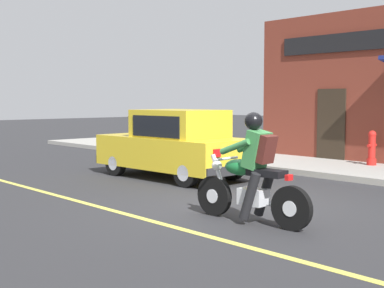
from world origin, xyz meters
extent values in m
plane|color=#2B2B2D|center=(0.00, 0.00, 0.00)|extent=(80.00, 80.00, 0.00)
cube|color=#9E9B93|center=(5.03, 3.00, 0.07)|extent=(2.60, 22.00, 0.14)
cube|color=#D1C64C|center=(-1.80, 3.00, 0.00)|extent=(0.12, 19.80, 0.01)
cube|color=#2D2319|center=(6.31, 2.31, 1.05)|extent=(0.04, 0.90, 2.10)
cylinder|color=black|center=(-0.83, -0.25, 0.31)|extent=(0.15, 0.63, 0.62)
cylinder|color=silver|center=(-0.83, -0.25, 0.31)|extent=(0.14, 0.23, 0.22)
cylinder|color=black|center=(-0.73, -1.64, 0.31)|extent=(0.15, 0.63, 0.62)
cylinder|color=silver|center=(-0.73, -1.64, 0.31)|extent=(0.14, 0.23, 0.22)
cube|color=silver|center=(-0.78, -0.99, 0.39)|extent=(0.31, 0.42, 0.24)
ellipsoid|color=#196B33|center=(-0.79, -0.74, 0.80)|extent=(0.34, 0.54, 0.24)
cube|color=black|center=(-0.76, -1.22, 0.76)|extent=(0.30, 0.58, 0.10)
cylinder|color=silver|center=(-0.83, -0.34, 0.62)|extent=(0.09, 0.33, 0.68)
cylinder|color=silver|center=(-0.82, -0.46, 0.91)|extent=(0.56, 0.08, 0.04)
sphere|color=silver|center=(-0.83, -0.30, 0.79)|extent=(0.16, 0.16, 0.16)
cylinder|color=silver|center=(-0.59, -1.38, 0.29)|extent=(0.12, 0.55, 0.08)
cube|color=red|center=(-0.73, -1.59, 0.73)|extent=(0.12, 0.07, 0.08)
cylinder|color=black|center=(-0.95, -1.08, 0.43)|extent=(0.17, 0.36, 0.71)
cylinder|color=black|center=(-0.59, -1.05, 0.43)|extent=(0.17, 0.36, 0.71)
cube|color=#387F42|center=(-0.77, -1.04, 1.08)|extent=(0.36, 0.35, 0.57)
cylinder|color=#387F42|center=(-0.99, -0.82, 1.12)|extent=(0.13, 0.52, 0.26)
cylinder|color=#387F42|center=(-0.59, -0.79, 1.12)|extent=(0.13, 0.52, 0.26)
sphere|color=black|center=(-0.78, -0.98, 1.49)|extent=(0.26, 0.26, 0.26)
cube|color=#4C1E19|center=(-0.76, -1.20, 1.10)|extent=(0.30, 0.26, 0.42)
cylinder|color=black|center=(0.54, 4.44, 0.30)|extent=(0.20, 0.61, 0.60)
cylinder|color=silver|center=(0.54, 4.44, 0.30)|extent=(0.21, 0.34, 0.33)
cylinder|color=black|center=(1.98, 4.49, 0.30)|extent=(0.20, 0.61, 0.60)
cylinder|color=silver|center=(1.98, 4.49, 0.30)|extent=(0.21, 0.34, 0.33)
cylinder|color=black|center=(0.63, 2.04, 0.30)|extent=(0.20, 0.61, 0.60)
cylinder|color=silver|center=(0.63, 2.04, 0.30)|extent=(0.21, 0.34, 0.33)
cylinder|color=black|center=(2.07, 2.10, 0.30)|extent=(0.20, 0.61, 0.60)
cylinder|color=silver|center=(2.07, 2.10, 0.30)|extent=(0.21, 0.34, 0.33)
cube|color=gold|center=(1.30, 3.27, 0.60)|extent=(1.78, 3.76, 0.70)
cube|color=gold|center=(1.31, 3.02, 1.24)|extent=(1.51, 1.95, 0.66)
cube|color=black|center=(1.28, 3.89, 1.19)|extent=(1.34, 0.40, 0.51)
cube|color=black|center=(0.59, 2.99, 1.22)|extent=(0.09, 1.52, 0.46)
cube|color=black|center=(2.03, 3.05, 1.22)|extent=(0.09, 1.52, 0.46)
cube|color=silver|center=(0.72, 5.11, 0.72)|extent=(0.24, 0.05, 0.14)
cube|color=red|center=(0.86, 1.39, 0.74)|extent=(0.20, 0.05, 0.16)
cube|color=silver|center=(1.74, 5.15, 0.72)|extent=(0.24, 0.05, 0.14)
cube|color=red|center=(1.88, 1.43, 0.74)|extent=(0.20, 0.05, 0.16)
cube|color=#28282B|center=(1.23, 5.10, 0.35)|extent=(1.61, 0.18, 0.20)
cube|color=#28282B|center=(1.37, 1.44, 0.35)|extent=(1.61, 0.18, 0.20)
cylinder|color=red|center=(5.85, 0.80, 0.22)|extent=(0.24, 0.24, 0.16)
cylinder|color=red|center=(5.85, 0.80, 0.59)|extent=(0.18, 0.18, 0.58)
sphere|color=red|center=(5.85, 0.80, 0.92)|extent=(0.20, 0.20, 0.20)
cylinder|color=red|center=(5.72, 0.80, 0.64)|extent=(0.10, 0.08, 0.08)
cylinder|color=red|center=(5.98, 0.80, 0.64)|extent=(0.10, 0.08, 0.08)
camera|label=1|loc=(-6.62, -6.05, 1.80)|focal=50.00mm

